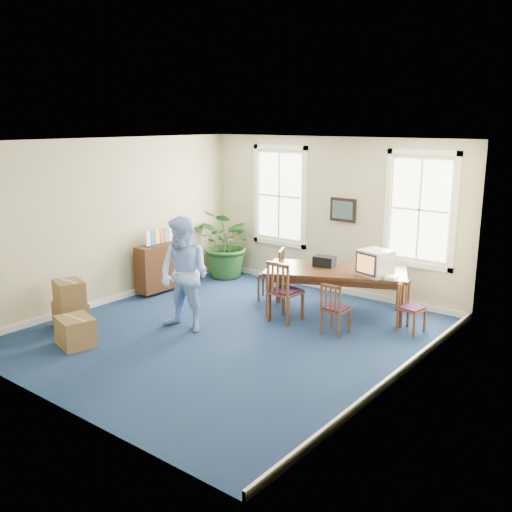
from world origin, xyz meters
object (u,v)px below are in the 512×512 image
Objects in this scene: conference_table at (335,292)px; cardboard_boxes at (83,304)px; man at (184,275)px; credenza at (163,269)px; crt_tv at (375,263)px; chair_near_left at (286,291)px; potted_plant at (228,244)px.

cardboard_boxes reaches higher than conference_table.
credenza is at bearing 139.48° from man.
credenza reaches higher than conference_table.
crt_tv is 0.49× the size of chair_near_left.
credenza is at bearing -102.66° from potted_plant.
potted_plant is (-3.20, 0.69, 0.36)m from conference_table.
crt_tv is 4.01m from potted_plant.
chair_near_left is at bearing 46.22° from man.
conference_table is at bearing -118.77° from chair_near_left.
conference_table is 2.26× the size of chair_near_left.
cardboard_boxes is at bearing -87.70° from potted_plant.
chair_near_left is 3.07m from credenza.
credenza is (-3.58, -0.98, 0.05)m from conference_table.
cardboard_boxes is at bearing -76.93° from credenza.
conference_table is 1.28× the size of man.
chair_near_left is at bearing -145.95° from conference_table.
conference_table is 3.30m from potted_plant.
credenza is (-1.98, 1.32, -0.50)m from man.
credenza is 0.77× the size of potted_plant.
potted_plant is at bearing 92.30° from cardboard_boxes.
man is (-1.60, -2.30, 0.55)m from conference_table.
chair_near_left is at bearing 44.33° from cardboard_boxes.
conference_table is 2.85m from man.
man is at bearing -119.96° from crt_tv.
credenza reaches higher than cardboard_boxes.
credenza is at bearing 4.47° from chair_near_left.
potted_plant is (-3.95, 0.63, -0.30)m from crt_tv.
chair_near_left is at bearing -29.96° from potted_plant.
chair_near_left is 1.85m from man.
crt_tv is at bearing -9.10° from potted_plant.
chair_near_left reaches higher than credenza.
chair_near_left is 0.72× the size of cardboard_boxes.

